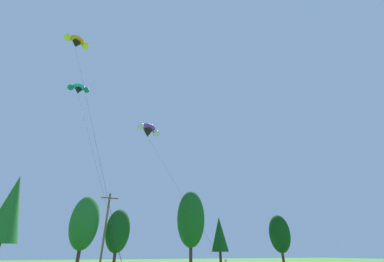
{
  "coord_description": "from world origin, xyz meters",
  "views": [
    {
      "loc": [
        -8.75,
        5.63,
        2.13
      ],
      "look_at": [
        -1.4,
        22.7,
        11.46
      ],
      "focal_mm": 22.89,
      "sensor_mm": 36.0,
      "label": 1
    }
  ],
  "objects_px": {
    "utility_pole": "(105,229)",
    "parafoil_kite_far_orange": "(77,42)",
    "parafoil_kite_high_teal": "(79,89)",
    "parafoil_kite_mid_purple": "(148,130)"
  },
  "relations": [
    {
      "from": "utility_pole",
      "to": "parafoil_kite_far_orange",
      "type": "bearing_deg",
      "value": -123.54
    },
    {
      "from": "parafoil_kite_mid_purple",
      "to": "parafoil_kite_high_teal",
      "type": "bearing_deg",
      "value": 161.55
    },
    {
      "from": "utility_pole",
      "to": "parafoil_kite_high_teal",
      "type": "height_order",
      "value": "parafoil_kite_high_teal"
    },
    {
      "from": "utility_pole",
      "to": "parafoil_kite_far_orange",
      "type": "distance_m",
      "value": 22.87
    },
    {
      "from": "parafoil_kite_mid_purple",
      "to": "parafoil_kite_far_orange",
      "type": "relative_size",
      "value": 0.75
    },
    {
      "from": "parafoil_kite_high_teal",
      "to": "utility_pole",
      "type": "bearing_deg",
      "value": 9.79
    },
    {
      "from": "parafoil_kite_mid_purple",
      "to": "parafoil_kite_far_orange",
      "type": "height_order",
      "value": "parafoil_kite_far_orange"
    },
    {
      "from": "parafoil_kite_mid_purple",
      "to": "parafoil_kite_far_orange",
      "type": "xyz_separation_m",
      "value": [
        -10.48,
        -6.12,
        6.46
      ]
    },
    {
      "from": "utility_pole",
      "to": "parafoil_kite_high_teal",
      "type": "xyz_separation_m",
      "value": [
        -6.75,
        -1.17,
        18.9
      ]
    },
    {
      "from": "utility_pole",
      "to": "parafoil_kite_high_teal",
      "type": "relative_size",
      "value": 0.41
    }
  ]
}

